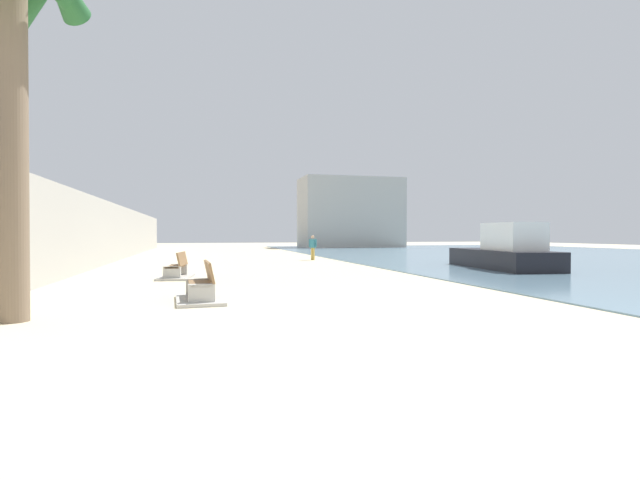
{
  "coord_description": "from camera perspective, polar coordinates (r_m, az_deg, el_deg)",
  "views": [
    {
      "loc": [
        -2.42,
        -9.52,
        1.66
      ],
      "look_at": [
        3.34,
        13.15,
        1.35
      ],
      "focal_mm": 27.03,
      "sensor_mm": 36.0,
      "label": 1
    }
  ],
  "objects": [
    {
      "name": "boat_far_left",
      "position": [
        59.29,
        22.02,
        -0.18
      ],
      "size": [
        3.12,
        4.99,
        1.94
      ],
      "color": "#337060",
      "rests_on": "water_bay"
    },
    {
      "name": "harbor_building",
      "position": [
        58.39,
        3.63,
        3.21
      ],
      "size": [
        12.0,
        6.0,
        8.32
      ],
      "primitive_type": "cube",
      "color": "#ADAAA3",
      "rests_on": "ground"
    },
    {
      "name": "palm_tree",
      "position": [
        11.35,
        -32.78,
        20.29
      ],
      "size": [
        2.82,
        2.75,
        7.34
      ],
      "color": "#7A6651",
      "rests_on": "ground"
    },
    {
      "name": "ground_plane",
      "position": [
        27.68,
        -9.23,
        -2.68
      ],
      "size": [
        120.0,
        120.0,
        0.0
      ],
      "primitive_type": "plane",
      "color": "beige"
    },
    {
      "name": "water_bay",
      "position": [
        38.18,
        29.56,
        -1.79
      ],
      "size": [
        36.0,
        68.0,
        0.04
      ],
      "primitive_type": "cube",
      "color": "#6B8EA3",
      "rests_on": "ground"
    },
    {
      "name": "seawall",
      "position": [
        27.99,
        -24.72,
        0.79
      ],
      "size": [
        0.8,
        64.0,
        3.41
      ],
      "primitive_type": "cube",
      "color": "#ADAAA3",
      "rests_on": "ground"
    },
    {
      "name": "bench_far",
      "position": [
        18.58,
        -16.62,
        -3.66
      ],
      "size": [
        1.38,
        2.23,
        0.98
      ],
      "color": "#ADAAA3",
      "rests_on": "ground"
    },
    {
      "name": "boat_outer",
      "position": [
        23.91,
        21.03,
        -1.35
      ],
      "size": [
        3.18,
        7.06,
        2.11
      ],
      "color": "black",
      "rests_on": "water_bay"
    },
    {
      "name": "person_walking",
      "position": [
        30.07,
        -0.86,
        -0.7
      ],
      "size": [
        0.43,
        0.37,
        1.55
      ],
      "color": "gold",
      "rests_on": "ground"
    },
    {
      "name": "bench_near",
      "position": [
        12.17,
        -13.93,
        -5.97
      ],
      "size": [
        1.21,
        2.16,
        0.98
      ],
      "color": "#ADAAA3",
      "rests_on": "ground"
    }
  ]
}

